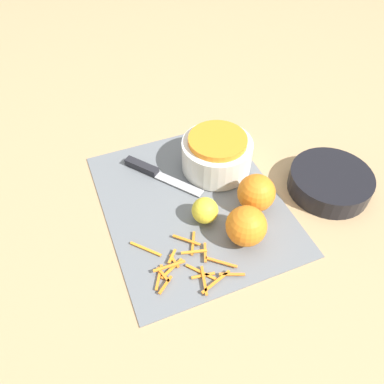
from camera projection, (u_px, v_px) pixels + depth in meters
The scene contains 9 objects.
ground_plane at pixel (192, 203), 0.83m from camera, with size 4.00×4.00×0.00m, color tan.
cutting_board at pixel (192, 202), 0.83m from camera, with size 0.46×0.38×0.01m.
bowl_speckled at pixel (217, 153), 0.87m from camera, with size 0.16×0.16×0.09m.
bowl_dark at pixel (330, 182), 0.84m from camera, with size 0.18×0.18×0.05m.
knife at pixel (150, 170), 0.88m from camera, with size 0.18×0.14×0.02m.
orange_left at pixel (246, 226), 0.73m from camera, with size 0.08×0.08×0.08m.
orange_right at pixel (256, 193), 0.79m from camera, with size 0.08×0.08×0.08m.
lemon at pixel (205, 210), 0.77m from camera, with size 0.06×0.06×0.06m.
peel_pile at pixel (188, 264), 0.71m from camera, with size 0.17×0.18×0.01m.
Camera 1 is at (0.50, -0.20, 0.63)m, focal length 35.00 mm.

